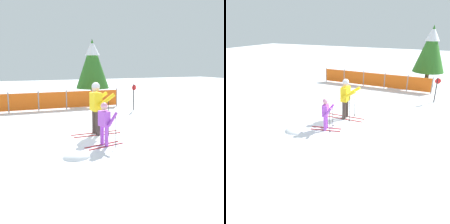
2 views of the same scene
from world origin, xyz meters
The scene contains 7 objects.
ground_plane centered at (0.00, 0.00, 0.00)m, with size 60.00×60.00×0.00m, color white.
skier_adult centered at (-0.11, -0.22, 1.02)m, with size 1.62×0.72×1.70m.
skier_child centered at (-0.36, -1.54, 0.72)m, with size 1.19×0.59×1.23m.
safety_fence centered at (-0.46, 5.13, 0.49)m, with size 6.94×0.16×0.97m.
conifer_far centered at (2.50, 7.63, 2.31)m, with size 2.01×2.01×3.73m.
trail_marker centered at (3.22, 3.57, 0.80)m, with size 0.27×0.11×1.28m.
snow_mound centered at (-1.37, -2.20, 0.00)m, with size 0.71×0.60×0.28m, color white.
Camera 1 is at (-3.19, -8.65, 2.30)m, focal length 45.00 mm.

